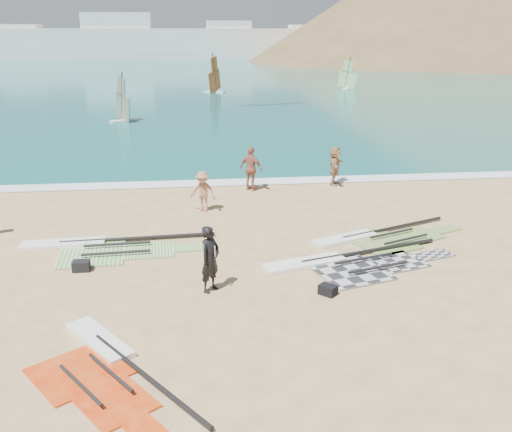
{
  "coord_description": "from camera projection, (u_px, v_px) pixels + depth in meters",
  "views": [
    {
      "loc": [
        -1.41,
        -13.86,
        6.77
      ],
      "look_at": [
        0.65,
        4.0,
        1.0
      ],
      "focal_mm": 40.0,
      "sensor_mm": 36.0,
      "label": 1
    }
  ],
  "objects": [
    {
      "name": "far_town",
      "position": [
        134.0,
        42.0,
        154.12
      ],
      "size": [
        160.0,
        8.0,
        12.0
      ],
      "color": "white",
      "rests_on": "ground"
    },
    {
      "name": "windsurfer_centre",
      "position": [
        215.0,
        81.0,
        67.94
      ],
      "size": [
        2.59,
        2.75,
        4.68
      ],
      "rotation": [
        0.0,
        0.0,
        -0.52
      ],
      "color": "white",
      "rests_on": "ground"
    },
    {
      "name": "windsurfer_right",
      "position": [
        347.0,
        79.0,
        72.29
      ],
      "size": [
        2.29,
        2.17,
        3.94
      ],
      "rotation": [
        0.0,
        0.0,
        1.03
      ],
      "color": "white",
      "rests_on": "ground"
    },
    {
      "name": "sea",
      "position": [
        194.0,
        62.0,
        140.18
      ],
      "size": [
        300.0,
        240.0,
        0.06
      ],
      "primitive_type": "cube",
      "color": "#0C5457",
      "rests_on": "ground"
    },
    {
      "name": "rig_red",
      "position": [
        104.0,
        367.0,
        12.05
      ],
      "size": [
        3.94,
        5.11,
        0.2
      ],
      "rotation": [
        0.0,
        0.0,
        -0.95
      ],
      "color": "red",
      "rests_on": "ground"
    },
    {
      "name": "rig_green",
      "position": [
        102.0,
        247.0,
        18.79
      ],
      "size": [
        6.46,
        2.6,
        0.21
      ],
      "rotation": [
        0.0,
        0.0,
        0.06
      ],
      "color": "#55AD27",
      "rests_on": "ground"
    },
    {
      "name": "person_wetsuit",
      "position": [
        210.0,
        259.0,
        15.46
      ],
      "size": [
        0.78,
        0.81,
        1.87
      ],
      "primitive_type": "imported",
      "rotation": [
        0.0,
        0.0,
        0.87
      ],
      "color": "black",
      "rests_on": "ground"
    },
    {
      "name": "gear_bag_near",
      "position": [
        81.0,
        266.0,
        17.0
      ],
      "size": [
        0.5,
        0.36,
        0.32
      ],
      "primitive_type": "cube",
      "rotation": [
        0.0,
        0.0,
        -0.01
      ],
      "color": "black",
      "rests_on": "ground"
    },
    {
      "name": "ground",
      "position": [
        249.0,
        297.0,
        15.33
      ],
      "size": [
        300.0,
        300.0,
        0.0
      ],
      "primitive_type": "plane",
      "color": "tan",
      "rests_on": "ground"
    },
    {
      "name": "rig_orange",
      "position": [
        380.0,
        238.0,
        19.66
      ],
      "size": [
        5.74,
        3.54,
        0.2
      ],
      "rotation": [
        0.0,
        0.0,
        0.4
      ],
      "color": "#FFA103",
      "rests_on": "ground"
    },
    {
      "name": "beachgoer_mid",
      "position": [
        203.0,
        191.0,
        22.49
      ],
      "size": [
        1.22,
        0.99,
        1.64
      ],
      "primitive_type": "imported",
      "rotation": [
        0.0,
        0.0,
        -0.42
      ],
      "color": "#9E674D",
      "rests_on": "ground"
    },
    {
      "name": "surf_line",
      "position": [
        222.0,
        183.0,
        26.97
      ],
      "size": [
        300.0,
        1.2,
        0.04
      ],
      "primitive_type": "cube",
      "color": "white",
      "rests_on": "ground"
    },
    {
      "name": "beachgoer_back",
      "position": [
        251.0,
        169.0,
        25.48
      ],
      "size": [
        1.21,
        1.12,
        2.0
      ],
      "primitive_type": "imported",
      "rotation": [
        0.0,
        0.0,
        2.44
      ],
      "color": "#A65F4D",
      "rests_on": "ground"
    },
    {
      "name": "windsurfer_left",
      "position": [
        123.0,
        107.0,
        45.39
      ],
      "size": [
        2.18,
        2.3,
        3.96
      ],
      "rotation": [
        0.0,
        0.0,
        0.55
      ],
      "color": "white",
      "rests_on": "ground"
    },
    {
      "name": "gear_bag_far",
      "position": [
        328.0,
        290.0,
        15.45
      ],
      "size": [
        0.55,
        0.56,
        0.28
      ],
      "primitive_type": "cube",
      "rotation": [
        0.0,
        0.0,
        -0.81
      ],
      "color": "black",
      "rests_on": "ground"
    },
    {
      "name": "beachgoer_right",
      "position": [
        335.0,
        165.0,
        26.5
      ],
      "size": [
        1.1,
        1.77,
        1.82
      ],
      "primitive_type": "imported",
      "rotation": [
        0.0,
        0.0,
        1.21
      ],
      "color": "#AB8256",
      "rests_on": "ground"
    },
    {
      "name": "rig_grey",
      "position": [
        348.0,
        263.0,
        17.48
      ],
      "size": [
        6.29,
        3.45,
        0.2
      ],
      "rotation": [
        0.0,
        0.0,
        0.3
      ],
      "color": "#28292B",
      "rests_on": "ground"
    }
  ]
}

